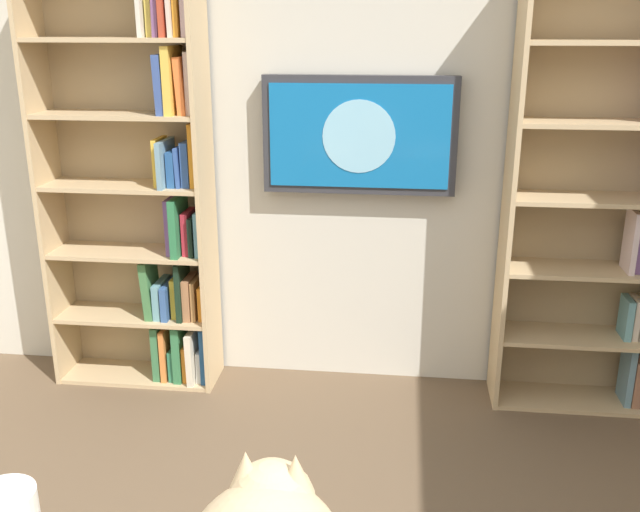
{
  "coord_description": "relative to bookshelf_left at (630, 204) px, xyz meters",
  "views": [
    {
      "loc": [
        -0.2,
        1.12,
        1.73
      ],
      "look_at": [
        0.06,
        -1.09,
        1.01
      ],
      "focal_mm": 39.55,
      "sensor_mm": 36.0,
      "label": 1
    }
  ],
  "objects": [
    {
      "name": "wall_back",
      "position": [
        1.21,
        -0.17,
        0.37
      ],
      "size": [
        4.52,
        0.06,
        2.7
      ],
      "primitive_type": "cube",
      "color": "beige",
      "rests_on": "ground"
    },
    {
      "name": "wall_mounted_tv",
      "position": [
        1.22,
        -0.08,
        0.27
      ],
      "size": [
        0.9,
        0.07,
        0.54
      ],
      "color": "#333338"
    },
    {
      "name": "bookshelf_left",
      "position": [
        0.0,
        0.0,
        0.0
      ],
      "size": [
        0.87,
        0.28,
        2.01
      ],
      "color": "tan",
      "rests_on": "ground"
    },
    {
      "name": "bookshelf_right",
      "position": [
        2.22,
        0.0,
        -0.03
      ],
      "size": [
        0.8,
        0.28,
        2.02
      ],
      "color": "tan",
      "rests_on": "ground"
    }
  ]
}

